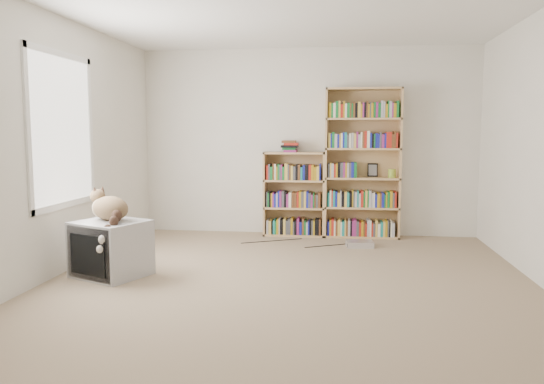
# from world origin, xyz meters

# --- Properties ---
(floor) EXTENTS (4.50, 5.00, 0.01)m
(floor) POSITION_xyz_m (0.00, 0.00, 0.00)
(floor) COLOR tan
(floor) RESTS_ON ground
(wall_back) EXTENTS (4.50, 0.02, 2.50)m
(wall_back) POSITION_xyz_m (0.00, 2.50, 1.25)
(wall_back) COLOR silver
(wall_back) RESTS_ON floor
(wall_front) EXTENTS (4.50, 0.02, 2.50)m
(wall_front) POSITION_xyz_m (0.00, -2.50, 1.25)
(wall_front) COLOR silver
(wall_front) RESTS_ON floor
(wall_left) EXTENTS (0.02, 5.00, 2.50)m
(wall_left) POSITION_xyz_m (-2.25, 0.00, 1.25)
(wall_left) COLOR silver
(wall_left) RESTS_ON floor
(ceiling) EXTENTS (4.50, 5.00, 0.02)m
(ceiling) POSITION_xyz_m (0.00, 0.00, 2.50)
(ceiling) COLOR white
(ceiling) RESTS_ON wall_back
(window) EXTENTS (0.02, 1.22, 1.52)m
(window) POSITION_xyz_m (-2.24, 0.20, 1.40)
(window) COLOR white
(window) RESTS_ON wall_left
(crt_tv) EXTENTS (0.78, 0.75, 0.53)m
(crt_tv) POSITION_xyz_m (-1.72, 0.08, 0.27)
(crt_tv) COLOR #A3A3A6
(crt_tv) RESTS_ON floor
(cat) EXTENTS (0.54, 0.69, 0.52)m
(cat) POSITION_xyz_m (-1.74, 0.08, 0.62)
(cat) COLOR #352715
(cat) RESTS_ON crt_tv
(bookcase_tall) EXTENTS (0.98, 0.30, 1.95)m
(bookcase_tall) POSITION_xyz_m (0.74, 2.36, 0.92)
(bookcase_tall) COLOR tan
(bookcase_tall) RESTS_ON floor
(bookcase_short) EXTENTS (0.81, 0.30, 1.12)m
(bookcase_short) POSITION_xyz_m (-0.16, 2.36, 0.51)
(bookcase_short) COLOR tan
(bookcase_short) RESTS_ON floor
(book_stack) EXTENTS (0.22, 0.29, 0.15)m
(book_stack) POSITION_xyz_m (-0.21, 2.34, 1.20)
(book_stack) COLOR #B32317
(book_stack) RESTS_ON bookcase_short
(green_mug) EXTENTS (0.10, 0.10, 0.11)m
(green_mug) POSITION_xyz_m (1.12, 2.34, 0.85)
(green_mug) COLOR #8EAD31
(green_mug) RESTS_ON bookcase_tall
(framed_print) EXTENTS (0.13, 0.05, 0.18)m
(framed_print) POSITION_xyz_m (0.88, 2.44, 0.88)
(framed_print) COLOR black
(framed_print) RESTS_ON bookcase_tall
(dvd_player) EXTENTS (0.34, 0.26, 0.07)m
(dvd_player) POSITION_xyz_m (0.70, 1.71, 0.04)
(dvd_player) COLOR silver
(dvd_player) RESTS_ON floor
(wall_outlet) EXTENTS (0.01, 0.08, 0.13)m
(wall_outlet) POSITION_xyz_m (-2.24, 0.43, 0.32)
(wall_outlet) COLOR silver
(wall_outlet) RESTS_ON wall_left
(floor_cables) EXTENTS (1.20, 0.70, 0.01)m
(floor_cables) POSITION_xyz_m (-0.05, 1.76, 0.00)
(floor_cables) COLOR black
(floor_cables) RESTS_ON floor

